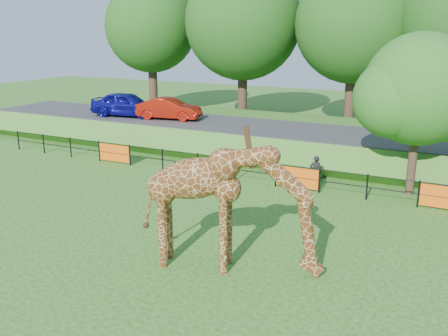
# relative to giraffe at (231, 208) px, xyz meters

# --- Properties ---
(ground) EXTENTS (90.00, 90.00, 0.00)m
(ground) POSITION_rel_giraffe_xyz_m (-3.64, 0.02, -1.90)
(ground) COLOR #205314
(ground) RESTS_ON ground
(giraffe) EXTENTS (5.39, 2.25, 3.80)m
(giraffe) POSITION_rel_giraffe_xyz_m (0.00, 0.00, 0.00)
(giraffe) COLOR #5A2E12
(giraffe) RESTS_ON ground
(perimeter_fence) EXTENTS (28.07, 0.10, 1.10)m
(perimeter_fence) POSITION_rel_giraffe_xyz_m (-3.64, 8.02, -1.35)
(perimeter_fence) COLOR black
(perimeter_fence) RESTS_ON ground
(embankment) EXTENTS (40.00, 9.00, 1.30)m
(embankment) POSITION_rel_giraffe_xyz_m (-3.64, 15.52, -1.25)
(embankment) COLOR #205314
(embankment) RESTS_ON ground
(road) EXTENTS (40.00, 5.00, 0.12)m
(road) POSITION_rel_giraffe_xyz_m (-3.64, 14.02, -0.54)
(road) COLOR #2F2F32
(road) RESTS_ON embankment
(car_blue) EXTENTS (4.75, 2.51, 1.54)m
(car_blue) POSITION_rel_giraffe_xyz_m (-13.87, 13.47, 0.29)
(car_blue) COLOR #1614A3
(car_blue) RESTS_ON road
(car_red) EXTENTS (4.15, 2.06, 1.31)m
(car_red) POSITION_rel_giraffe_xyz_m (-10.84, 13.73, 0.17)
(car_red) COLOR #B1190C
(car_red) RESTS_ON road
(visitor) EXTENTS (0.60, 0.45, 1.47)m
(visitor) POSITION_rel_giraffe_xyz_m (0.00, 8.61, -1.16)
(visitor) COLOR black
(visitor) RESTS_ON ground
(tree_east) EXTENTS (5.40, 4.71, 6.76)m
(tree_east) POSITION_rel_giraffe_xyz_m (3.95, 9.65, 2.38)
(tree_east) COLOR #382419
(tree_east) RESTS_ON ground
(bg_tree_line) EXTENTS (37.30, 8.80, 11.82)m
(bg_tree_line) POSITION_rel_giraffe_xyz_m (-1.75, 22.02, 5.29)
(bg_tree_line) COLOR #382419
(bg_tree_line) RESTS_ON ground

